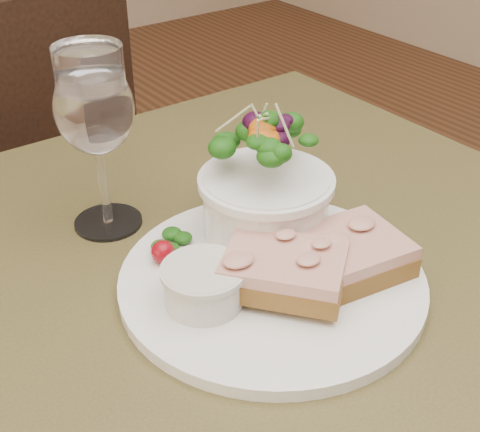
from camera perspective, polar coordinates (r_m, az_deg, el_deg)
cafe_table at (r=0.67m, az=0.43°, el=-13.11°), size 0.80×0.80×0.75m
chair_far at (r=1.38m, az=-19.37°, el=-7.09°), size 0.49×0.49×0.90m
dinner_plate at (r=0.61m, az=2.74°, el=-5.51°), size 0.28×0.28×0.01m
sandwich_front at (r=0.61m, az=8.65°, el=-3.41°), size 0.12×0.10×0.03m
sandwich_back at (r=0.57m, az=3.79°, el=-4.59°), size 0.12×0.13×0.03m
ramekin at (r=0.56m, az=-3.13°, el=-5.78°), size 0.07×0.07×0.04m
salad_bowl at (r=0.63m, az=2.27°, el=3.26°), size 0.12×0.12×0.13m
garnish at (r=0.63m, az=-6.13°, el=-2.73°), size 0.05×0.04×0.02m
wine_glass at (r=0.65m, az=-12.28°, el=8.50°), size 0.08×0.08×0.18m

